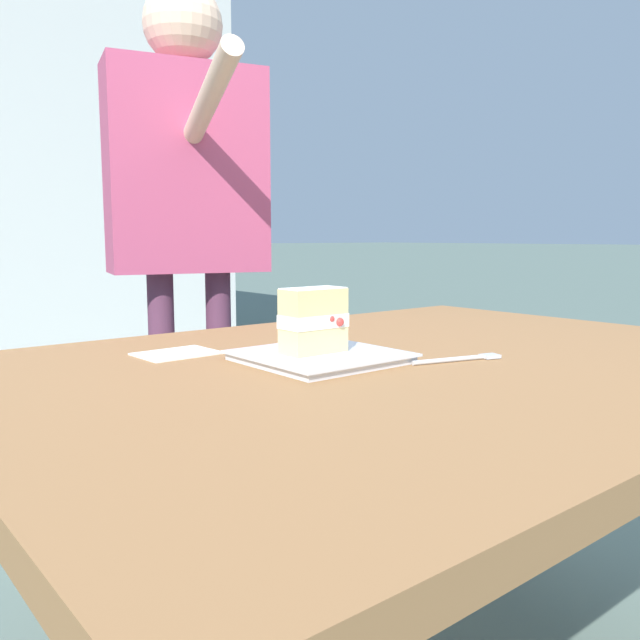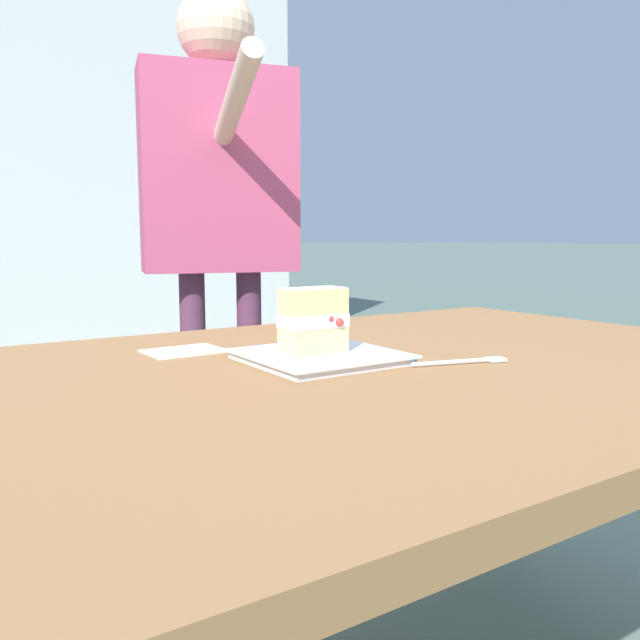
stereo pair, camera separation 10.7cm
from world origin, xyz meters
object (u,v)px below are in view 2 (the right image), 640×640
(patio_table, at_px, (408,407))
(diner_person, at_px, (219,181))
(cake_slice, at_px, (313,320))
(dessert_plate, at_px, (320,357))
(paper_napkin, at_px, (184,351))
(dessert_fork, at_px, (465,361))

(patio_table, distance_m, diner_person, 1.06)
(patio_table, xyz_separation_m, cake_slice, (-0.15, 0.06, 0.16))
(patio_table, bearing_deg, diner_person, 84.61)
(patio_table, height_order, dessert_plate, dessert_plate)
(patio_table, relative_size, cake_slice, 13.14)
(diner_person, bearing_deg, paper_napkin, -119.74)
(patio_table, relative_size, paper_napkin, 10.19)
(diner_person, bearing_deg, dessert_plate, -104.64)
(patio_table, height_order, paper_napkin, paper_napkin)
(cake_slice, relative_size, diner_person, 0.07)
(dessert_fork, relative_size, diner_person, 0.10)
(dessert_fork, relative_size, paper_napkin, 1.20)
(patio_table, xyz_separation_m, dessert_plate, (-0.14, 0.06, 0.09))
(paper_napkin, height_order, diner_person, diner_person)
(dessert_fork, xyz_separation_m, diner_person, (0.04, 1.04, 0.37))
(patio_table, xyz_separation_m, dessert_fork, (0.05, -0.09, 0.09))
(paper_napkin, bearing_deg, diner_person, 60.26)
(cake_slice, distance_m, diner_person, 0.97)
(cake_slice, bearing_deg, dessert_fork, -37.43)
(patio_table, height_order, cake_slice, cake_slice)
(cake_slice, xyz_separation_m, dessert_fork, (0.20, -0.15, -0.07))
(patio_table, bearing_deg, paper_napkin, 137.48)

